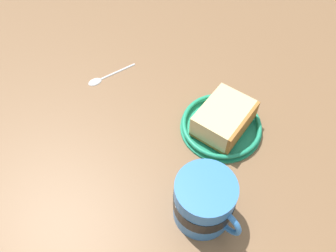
% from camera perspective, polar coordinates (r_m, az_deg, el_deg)
% --- Properties ---
extents(ground_plane, '(1.36, 1.36, 0.03)m').
position_cam_1_polar(ground_plane, '(0.68, -0.73, -0.69)').
color(ground_plane, brown).
extents(small_plate, '(0.16, 0.16, 0.02)m').
position_cam_1_polar(small_plate, '(0.66, 8.74, 0.02)').
color(small_plate, '#1E8C66').
rests_on(small_plate, ground_plane).
extents(cake_slice, '(0.10, 0.12, 0.05)m').
position_cam_1_polar(cake_slice, '(0.64, 9.22, 1.24)').
color(cake_slice, '#9E662D').
rests_on(cake_slice, small_plate).
extents(tea_mug, '(0.11, 0.09, 0.10)m').
position_cam_1_polar(tea_mug, '(0.54, 6.00, -12.14)').
color(tea_mug, '#3372BF').
rests_on(tea_mug, ground_plane).
extents(teaspoon, '(0.07, 0.10, 0.01)m').
position_cam_1_polar(teaspoon, '(0.76, -10.83, 7.82)').
color(teaspoon, silver).
rests_on(teaspoon, ground_plane).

